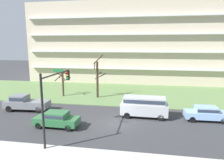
% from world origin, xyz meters
% --- Properties ---
extents(ground, '(160.00, 160.00, 0.00)m').
position_xyz_m(ground, '(0.00, 0.00, 0.00)').
color(ground, '#38383A').
extents(sidewalk_curb_near, '(80.00, 4.00, 0.15)m').
position_xyz_m(sidewalk_curb_near, '(0.00, -8.00, 0.07)').
color(sidewalk_curb_near, '#BCB7AD').
rests_on(sidewalk_curb_near, ground).
extents(grass_lawn_strip, '(80.00, 16.00, 0.08)m').
position_xyz_m(grass_lawn_strip, '(0.00, 14.00, 0.04)').
color(grass_lawn_strip, '#66844C').
rests_on(grass_lawn_strip, ground).
extents(apartment_building, '(45.34, 14.17, 16.74)m').
position_xyz_m(apartment_building, '(0.00, 28.61, 8.37)').
color(apartment_building, beige).
rests_on(apartment_building, ground).
extents(tree_far_left, '(2.40, 2.19, 4.34)m').
position_xyz_m(tree_far_left, '(-10.03, 10.33, 2.39)').
color(tree_far_left, '#4C3828').
rests_on(tree_far_left, ground).
extents(tree_left, '(2.06, 1.86, 6.59)m').
position_xyz_m(tree_left, '(-4.38, 10.43, 3.10)').
color(tree_left, '#423023').
rests_on(tree_left, ground).
extents(van_silver_near_left, '(5.25, 2.13, 2.36)m').
position_xyz_m(van_silver_near_left, '(2.93, 2.50, 1.40)').
color(van_silver_near_left, '#B7BABF').
rests_on(van_silver_near_left, ground).
extents(pickup_gray_center_left, '(5.51, 2.31, 1.95)m').
position_xyz_m(pickup_gray_center_left, '(-11.69, 2.49, 1.02)').
color(pickup_gray_center_left, slate).
rests_on(pickup_gray_center_left, ground).
extents(sedan_blue_center_right, '(4.45, 1.92, 1.57)m').
position_xyz_m(sedan_blue_center_right, '(9.52, 2.50, 0.87)').
color(sedan_blue_center_right, '#8CB2E0').
rests_on(sedan_blue_center_right, ground).
extents(sedan_green_near_right, '(4.45, 1.92, 1.57)m').
position_xyz_m(sedan_green_near_right, '(-5.53, -2.00, 0.87)').
color(sedan_green_near_right, '#2D6B3D').
rests_on(sedan_green_near_right, ground).
extents(traffic_signal_mast, '(0.90, 5.70, 6.03)m').
position_xyz_m(traffic_signal_mast, '(-4.46, -4.62, 4.17)').
color(traffic_signal_mast, black).
rests_on(traffic_signal_mast, ground).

